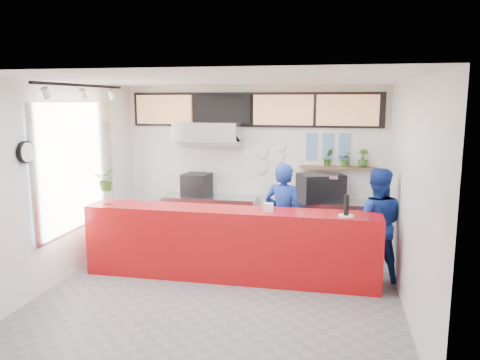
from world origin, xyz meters
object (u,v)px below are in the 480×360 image
Objects in this scene: service_counter at (230,244)px; staff_right at (376,224)px; espresso_machine at (321,188)px; panini_oven at (197,185)px; staff_center at (283,216)px; pepper_mill at (346,205)px.

staff_right is at bearing 12.06° from service_counter.
staff_right is at bearing -81.35° from espresso_machine.
staff_center is (1.81, -1.18, -0.25)m from panini_oven.
service_counter is at bearing -51.97° from panini_oven.
pepper_mill is at bearing -3.31° from service_counter.
service_counter is at bearing 176.69° from pepper_mill.
espresso_machine is 1.95m from pepper_mill.
staff_center is (0.75, 0.62, 0.32)m from service_counter.
service_counter is 2.26m from staff_right.
service_counter is at bearing 16.47° from staff_right.
panini_oven is (-1.06, 1.80, 0.57)m from service_counter.
espresso_machine is (1.30, 1.80, 0.60)m from service_counter.
panini_oven is at bearing -17.88° from staff_right.
staff_center is 1.45m from staff_right.
panini_oven is 2.18m from staff_center.
pepper_mill is (2.79, -1.90, 0.14)m from panini_oven.
espresso_machine is at bearing -102.23° from staff_center.
staff_center is at bearing 143.35° from pepper_mill.
panini_oven is at bearing 155.02° from espresso_machine.
espresso_machine is 1.63m from staff_right.
service_counter is 1.87m from pepper_mill.
espresso_machine is 2.63× the size of pepper_mill.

